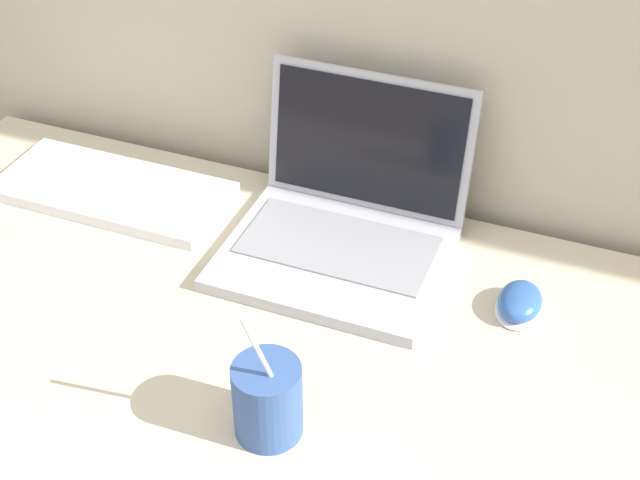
# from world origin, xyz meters

# --- Properties ---
(laptop) EXTENTS (0.33, 0.31, 0.24)m
(laptop) POSITION_xyz_m (0.09, 0.59, 0.78)
(laptop) COLOR #ADADB2
(laptop) RESTS_ON desk
(drink_cup) EXTENTS (0.08, 0.08, 0.20)m
(drink_cup) POSITION_xyz_m (0.13, 0.22, 0.79)
(drink_cup) COLOR #33518C
(drink_cup) RESTS_ON desk
(computer_mouse) EXTENTS (0.07, 0.09, 0.04)m
(computer_mouse) POSITION_xyz_m (0.37, 0.54, 0.75)
(computer_mouse) COLOR white
(computer_mouse) RESTS_ON desk
(external_keyboard) EXTENTS (0.38, 0.17, 0.02)m
(external_keyboard) POSITION_xyz_m (-0.31, 0.58, 0.75)
(external_keyboard) COLOR silver
(external_keyboard) RESTS_ON desk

